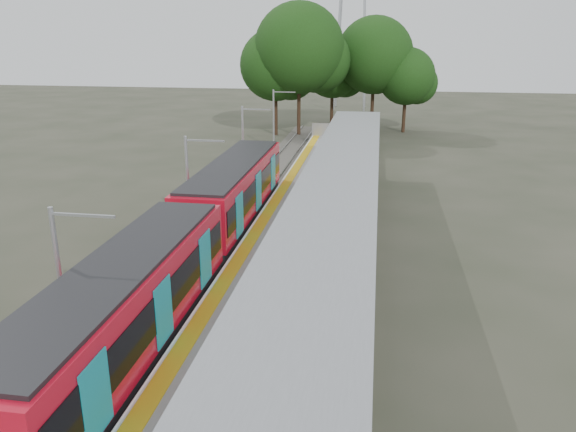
{
  "coord_description": "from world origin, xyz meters",
  "views": [
    {
      "loc": [
        3.06,
        -7.39,
        10.27
      ],
      "look_at": [
        -0.77,
        16.61,
        2.3
      ],
      "focal_mm": 35.0,
      "sensor_mm": 36.0,
      "label": 1
    }
  ],
  "objects_px": {
    "litter_bin": "(317,282)",
    "bench_near": "(326,289)",
    "info_pillar_far": "(342,229)",
    "train": "(194,234)",
    "bench_far": "(359,165)",
    "info_pillar_near": "(314,305)",
    "bench_mid": "(362,230)"
  },
  "relations": [
    {
      "from": "train",
      "to": "info_pillar_far",
      "type": "height_order",
      "value": "train"
    },
    {
      "from": "train",
      "to": "bench_mid",
      "type": "relative_size",
      "value": 16.09
    },
    {
      "from": "info_pillar_near",
      "to": "litter_bin",
      "type": "bearing_deg",
      "value": 91.44
    },
    {
      "from": "info_pillar_near",
      "to": "info_pillar_far",
      "type": "height_order",
      "value": "info_pillar_far"
    },
    {
      "from": "bench_far",
      "to": "litter_bin",
      "type": "bearing_deg",
      "value": -76.58
    },
    {
      "from": "bench_far",
      "to": "info_pillar_far",
      "type": "relative_size",
      "value": 0.9
    },
    {
      "from": "bench_near",
      "to": "litter_bin",
      "type": "relative_size",
      "value": 1.83
    },
    {
      "from": "bench_near",
      "to": "info_pillar_far",
      "type": "xyz_separation_m",
      "value": [
        0.14,
        5.82,
        0.22
      ]
    },
    {
      "from": "bench_far",
      "to": "info_pillar_near",
      "type": "xyz_separation_m",
      "value": [
        -0.64,
        -21.83,
        0.19
      ]
    },
    {
      "from": "train",
      "to": "bench_mid",
      "type": "distance_m",
      "value": 7.7
    },
    {
      "from": "bench_far",
      "to": "info_pillar_near",
      "type": "height_order",
      "value": "info_pillar_near"
    },
    {
      "from": "train",
      "to": "litter_bin",
      "type": "distance_m",
      "value": 6.26
    },
    {
      "from": "bench_near",
      "to": "bench_mid",
      "type": "height_order",
      "value": "bench_mid"
    },
    {
      "from": "bench_mid",
      "to": "info_pillar_near",
      "type": "distance_m",
      "value": 8.23
    },
    {
      "from": "info_pillar_far",
      "to": "litter_bin",
      "type": "bearing_deg",
      "value": -113.65
    },
    {
      "from": "bench_mid",
      "to": "bench_far",
      "type": "xyz_separation_m",
      "value": [
        -0.67,
        13.7,
        -0.03
      ]
    },
    {
      "from": "bench_near",
      "to": "bench_far",
      "type": "xyz_separation_m",
      "value": [
        0.39,
        20.11,
        0.0
      ]
    },
    {
      "from": "info_pillar_far",
      "to": "litter_bin",
      "type": "relative_size",
      "value": 2.05
    },
    {
      "from": "train",
      "to": "bench_far",
      "type": "distance_m",
      "value": 17.86
    },
    {
      "from": "bench_near",
      "to": "bench_mid",
      "type": "xyz_separation_m",
      "value": [
        1.06,
        6.4,
        0.04
      ]
    },
    {
      "from": "bench_far",
      "to": "litter_bin",
      "type": "height_order",
      "value": "bench_far"
    },
    {
      "from": "bench_far",
      "to": "info_pillar_far",
      "type": "bearing_deg",
      "value": -75.14
    },
    {
      "from": "bench_near",
      "to": "litter_bin",
      "type": "height_order",
      "value": "bench_near"
    },
    {
      "from": "bench_near",
      "to": "train",
      "type": "bearing_deg",
      "value": 161.26
    },
    {
      "from": "train",
      "to": "bench_far",
      "type": "height_order",
      "value": "train"
    },
    {
      "from": "info_pillar_far",
      "to": "bench_far",
      "type": "bearing_deg",
      "value": 71.82
    },
    {
      "from": "train",
      "to": "litter_bin",
      "type": "bearing_deg",
      "value": -25.75
    },
    {
      "from": "litter_bin",
      "to": "train",
      "type": "bearing_deg",
      "value": 154.25
    },
    {
      "from": "bench_far",
      "to": "info_pillar_near",
      "type": "bearing_deg",
      "value": -75.82
    },
    {
      "from": "train",
      "to": "bench_far",
      "type": "relative_size",
      "value": 17.1
    },
    {
      "from": "train",
      "to": "info_pillar_far",
      "type": "distance_m",
      "value": 6.63
    },
    {
      "from": "litter_bin",
      "to": "bench_near",
      "type": "bearing_deg",
      "value": -59.9
    }
  ]
}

